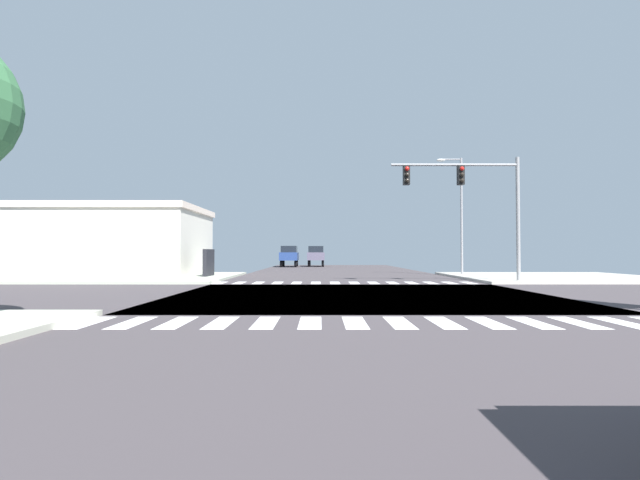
% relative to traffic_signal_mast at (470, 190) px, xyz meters
% --- Properties ---
extents(ground, '(90.00, 90.00, 0.05)m').
position_rel_traffic_signal_mast_xyz_m(ground, '(-6.21, -7.05, -4.88)').
color(ground, '#423B3E').
extents(sidewalk_corner_ne, '(12.00, 12.00, 0.14)m').
position_rel_traffic_signal_mast_xyz_m(sidewalk_corner_ne, '(6.79, 4.95, -4.79)').
color(sidewalk_corner_ne, '#B2ADA3').
rests_on(sidewalk_corner_ne, ground).
extents(sidewalk_corner_nw, '(12.00, 12.00, 0.14)m').
position_rel_traffic_signal_mast_xyz_m(sidewalk_corner_nw, '(-19.21, 4.95, -4.79)').
color(sidewalk_corner_nw, '#ABB09D').
rests_on(sidewalk_corner_nw, ground).
extents(crosswalk_near, '(13.50, 2.00, 0.01)m').
position_rel_traffic_signal_mast_xyz_m(crosswalk_near, '(-6.46, -14.35, -4.85)').
color(crosswalk_near, white).
rests_on(crosswalk_near, ground).
extents(crosswalk_far, '(13.50, 2.00, 0.01)m').
position_rel_traffic_signal_mast_xyz_m(crosswalk_far, '(-6.46, 0.25, -4.85)').
color(crosswalk_far, white).
rests_on(crosswalk_far, ground).
extents(traffic_signal_mast, '(6.70, 0.55, 6.57)m').
position_rel_traffic_signal_mast_xyz_m(traffic_signal_mast, '(0.00, 0.00, 0.00)').
color(traffic_signal_mast, gray).
rests_on(traffic_signal_mast, ground).
extents(street_lamp, '(1.78, 0.32, 8.09)m').
position_rel_traffic_signal_mast_xyz_m(street_lamp, '(1.72, 8.06, -0.02)').
color(street_lamp, gray).
rests_on(street_lamp, ground).
extents(bank_building, '(14.74, 9.19, 4.73)m').
position_rel_traffic_signal_mast_xyz_m(bank_building, '(-22.64, 8.50, -2.48)').
color(bank_building, beige).
rests_on(bank_building, ground).
extents(suv_crossing_2, '(1.96, 4.60, 2.34)m').
position_rel_traffic_signal_mast_xyz_m(suv_crossing_2, '(-11.21, 29.79, -3.46)').
color(suv_crossing_2, black).
rests_on(suv_crossing_2, ground).
extents(suv_queued_3, '(1.96, 4.60, 2.34)m').
position_rel_traffic_signal_mast_xyz_m(suv_queued_3, '(-8.21, 31.22, -3.46)').
color(suv_queued_3, black).
rests_on(suv_queued_3, ground).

